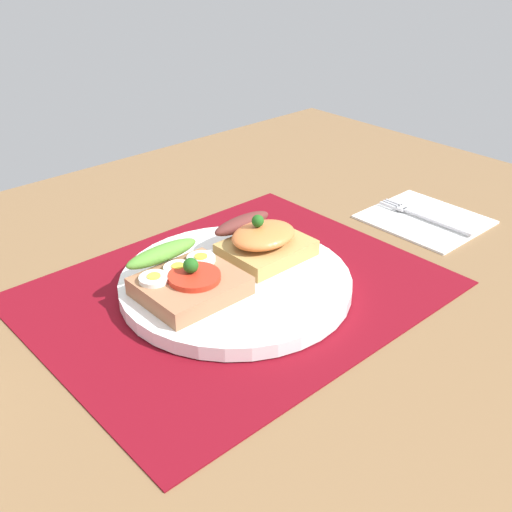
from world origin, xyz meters
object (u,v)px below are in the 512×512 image
Objects in this scene: sandwich_egg_tomato at (186,279)px; fork at (422,216)px; napkin at (425,218)px; sandwich_salmon at (262,241)px; plate at (236,283)px.

sandwich_egg_tomato is 36.35cm from fork.
sandwich_egg_tomato is at bearing 172.36° from napkin.
sandwich_egg_tomato is 11.17cm from sandwich_salmon.
plate is 2.63× the size of sandwich_salmon.
napkin is (25.19, -5.28, -3.43)cm from sandwich_salmon.
plate is at bearing -162.76° from sandwich_salmon.
napkin is at bearing -7.64° from sandwich_egg_tomato.
sandwich_egg_tomato is 0.71× the size of napkin.
sandwich_egg_tomato is at bearing 172.62° from fork.
sandwich_egg_tomato is 0.74× the size of fork.
napkin is at bearing -11.84° from sandwich_salmon.
fork is (30.31, -3.36, -0.32)cm from plate.
plate is 30.91cm from napkin.
fork is at bearing -11.54° from sandwich_salmon.
sandwich_egg_tomato is at bearing 167.02° from plate.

